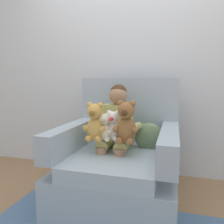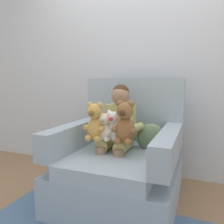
{
  "view_description": "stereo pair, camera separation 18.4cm",
  "coord_description": "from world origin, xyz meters",
  "px_view_note": "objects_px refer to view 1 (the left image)",
  "views": [
    {
      "loc": [
        0.45,
        -1.81,
        1.05
      ],
      "look_at": [
        -0.05,
        -0.05,
        0.81
      ],
      "focal_mm": 35.53,
      "sensor_mm": 36.0,
      "label": 1
    },
    {
      "loc": [
        0.63,
        -1.75,
        1.05
      ],
      "look_at": [
        -0.05,
        -0.05,
        0.81
      ],
      "focal_mm": 35.53,
      "sensor_mm": 36.0,
      "label": 2
    }
  ],
  "objects_px": {
    "armchair": "(120,163)",
    "plush_honey": "(95,123)",
    "seated_child": "(116,125)",
    "plush_white": "(113,126)",
    "plush_cream": "(105,128)",
    "plush_brown": "(126,123)",
    "throw_pillow": "(149,137)"
  },
  "relations": [
    {
      "from": "seated_child",
      "to": "plush_brown",
      "type": "relative_size",
      "value": 2.37
    },
    {
      "from": "plush_cream",
      "to": "throw_pillow",
      "type": "bearing_deg",
      "value": 57.06
    },
    {
      "from": "plush_brown",
      "to": "plush_white",
      "type": "relative_size",
      "value": 1.35
    },
    {
      "from": "plush_white",
      "to": "armchair",
      "type": "bearing_deg",
      "value": 47.66
    },
    {
      "from": "seated_child",
      "to": "plush_brown",
      "type": "height_order",
      "value": "seated_child"
    },
    {
      "from": "throw_pillow",
      "to": "plush_cream",
      "type": "bearing_deg",
      "value": -140.56
    },
    {
      "from": "plush_brown",
      "to": "seated_child",
      "type": "bearing_deg",
      "value": 143.25
    },
    {
      "from": "throw_pillow",
      "to": "armchair",
      "type": "bearing_deg",
      "value": -149.04
    },
    {
      "from": "armchair",
      "to": "plush_brown",
      "type": "distance_m",
      "value": 0.44
    },
    {
      "from": "armchair",
      "to": "throw_pillow",
      "type": "relative_size",
      "value": 4.23
    },
    {
      "from": "seated_child",
      "to": "plush_brown",
      "type": "xyz_separation_m",
      "value": [
        0.13,
        -0.2,
        0.06
      ]
    },
    {
      "from": "armchair",
      "to": "plush_brown",
      "type": "xyz_separation_m",
      "value": [
        0.09,
        -0.16,
        0.4
      ]
    },
    {
      "from": "armchair",
      "to": "throw_pillow",
      "type": "height_order",
      "value": "armchair"
    },
    {
      "from": "seated_child",
      "to": "plush_cream",
      "type": "relative_size",
      "value": 3.42
    },
    {
      "from": "armchair",
      "to": "plush_honey",
      "type": "distance_m",
      "value": 0.45
    },
    {
      "from": "plush_honey",
      "to": "plush_brown",
      "type": "bearing_deg",
      "value": -17.34
    },
    {
      "from": "throw_pillow",
      "to": "plush_brown",
      "type": "bearing_deg",
      "value": -116.34
    },
    {
      "from": "armchair",
      "to": "seated_child",
      "type": "distance_m",
      "value": 0.34
    },
    {
      "from": "armchair",
      "to": "plush_white",
      "type": "relative_size",
      "value": 4.27
    },
    {
      "from": "plush_cream",
      "to": "armchair",
      "type": "bearing_deg",
      "value": 70.76
    },
    {
      "from": "plush_white",
      "to": "plush_cream",
      "type": "bearing_deg",
      "value": -168.81
    },
    {
      "from": "seated_child",
      "to": "plush_honey",
      "type": "distance_m",
      "value": 0.24
    },
    {
      "from": "plush_white",
      "to": "seated_child",
      "type": "bearing_deg",
      "value": 72.88
    },
    {
      "from": "seated_child",
      "to": "plush_white",
      "type": "xyz_separation_m",
      "value": [
        0.01,
        -0.14,
        0.02
      ]
    },
    {
      "from": "plush_white",
      "to": "throw_pillow",
      "type": "height_order",
      "value": "plush_white"
    },
    {
      "from": "armchair",
      "to": "plush_brown",
      "type": "bearing_deg",
      "value": -61.58
    },
    {
      "from": "plush_brown",
      "to": "plush_honey",
      "type": "relative_size",
      "value": 1.07
    },
    {
      "from": "seated_child",
      "to": "plush_brown",
      "type": "bearing_deg",
      "value": -56.22
    },
    {
      "from": "plush_cream",
      "to": "plush_brown",
      "type": "bearing_deg",
      "value": 10.73
    },
    {
      "from": "armchair",
      "to": "plush_cream",
      "type": "xyz_separation_m",
      "value": [
        -0.1,
        -0.14,
        0.35
      ]
    },
    {
      "from": "plush_cream",
      "to": "plush_honey",
      "type": "bearing_deg",
      "value": -146.1
    },
    {
      "from": "armchair",
      "to": "plush_white",
      "type": "height_order",
      "value": "armchair"
    }
  ]
}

